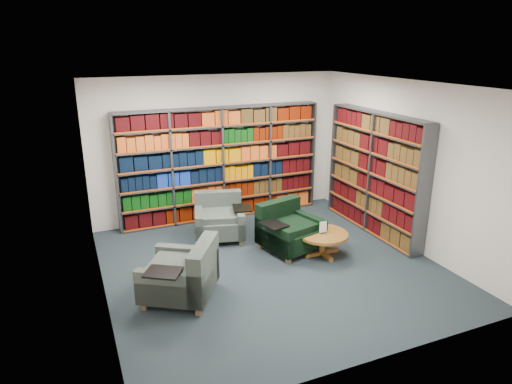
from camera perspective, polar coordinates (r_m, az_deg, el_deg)
name	(u,v)px	position (r m, az deg, el deg)	size (l,w,h in m)	color
room_shell	(272,181)	(6.79, 1.98, 1.35)	(5.02, 5.02, 2.82)	black
bookshelf_back	(221,164)	(8.97, -4.35, 3.50)	(4.00, 0.28, 2.20)	#47494F
bookshelf_right	(375,174)	(8.56, 14.61, 2.22)	(0.28, 2.50, 2.20)	#47494F
chair_teal_left	(219,220)	(8.29, -4.63, -3.48)	(1.12, 1.05, 0.78)	#011A31
chair_green_right	(287,231)	(7.80, 3.92, -4.83)	(1.13, 1.06, 0.79)	black
chair_teal_front	(185,276)	(6.40, -8.84, -10.33)	(1.25, 1.25, 0.83)	#011A31
coffee_table	(323,237)	(7.62, 8.32, -5.63)	(0.83, 0.83, 0.59)	brown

